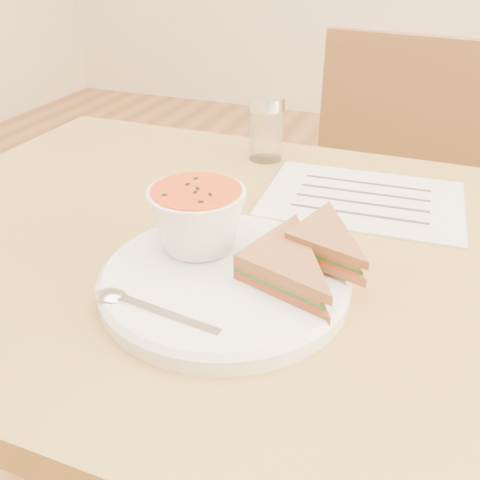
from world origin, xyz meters
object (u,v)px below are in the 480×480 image
at_px(dining_table, 249,443).
at_px(chair_far, 364,248).
at_px(soup_bowl, 198,221).
at_px(plate, 224,281).
at_px(condiment_shaker, 266,129).

bearing_deg(dining_table, chair_far, 82.17).
xyz_separation_m(dining_table, soup_bowl, (-0.04, -0.07, 0.43)).
xyz_separation_m(plate, soup_bowl, (-0.05, 0.04, 0.05)).
relative_size(dining_table, chair_far, 1.13).
bearing_deg(chair_far, plate, 92.65).
height_order(chair_far, soup_bowl, chair_far).
distance_m(dining_table, plate, 0.40).
relative_size(soup_bowl, condiment_shaker, 1.04).
height_order(dining_table, soup_bowl, soup_bowl).
distance_m(chair_far, condiment_shaker, 0.49).
bearing_deg(soup_bowl, plate, -37.87).
bearing_deg(plate, condiment_shaker, 102.40).
xyz_separation_m(plate, condiment_shaker, (-0.08, 0.37, 0.04)).
height_order(dining_table, condiment_shaker, condiment_shaker).
distance_m(dining_table, chair_far, 0.57).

